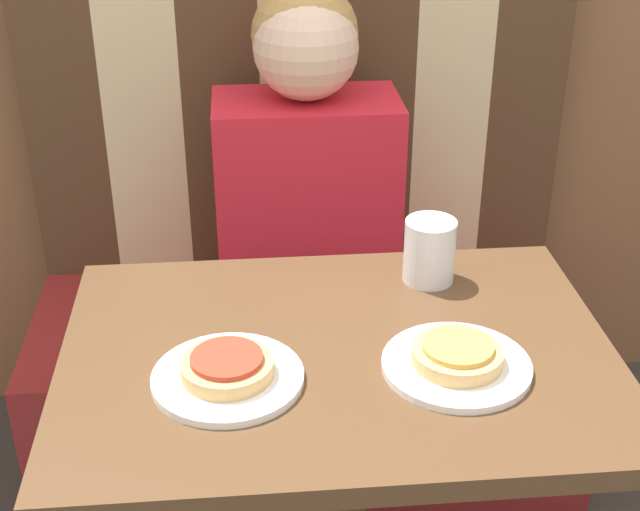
{
  "coord_description": "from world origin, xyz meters",
  "views": [
    {
      "loc": [
        -0.13,
        -1.13,
        1.49
      ],
      "look_at": [
        0.0,
        0.31,
        0.72
      ],
      "focal_mm": 50.0,
      "sensor_mm": 36.0,
      "label": 1
    }
  ],
  "objects_px": {
    "plate_left": "(228,378)",
    "plate_right": "(456,365)",
    "pizza_left": "(227,366)",
    "pizza_right": "(457,354)",
    "person": "(307,159)",
    "drinking_cup": "(430,251)"
  },
  "relations": [
    {
      "from": "plate_left",
      "to": "plate_right",
      "type": "xyz_separation_m",
      "value": [
        0.34,
        0.0,
        0.0
      ]
    },
    {
      "from": "pizza_left",
      "to": "pizza_right",
      "type": "relative_size",
      "value": 1.0
    },
    {
      "from": "person",
      "to": "pizza_left",
      "type": "relative_size",
      "value": 5.41
    },
    {
      "from": "pizza_left",
      "to": "drinking_cup",
      "type": "relative_size",
      "value": 1.2
    },
    {
      "from": "person",
      "to": "plate_right",
      "type": "xyz_separation_m",
      "value": [
        0.17,
        -0.68,
        -0.06
      ]
    },
    {
      "from": "person",
      "to": "drinking_cup",
      "type": "bearing_deg",
      "value": -66.66
    },
    {
      "from": "plate_left",
      "to": "pizza_right",
      "type": "distance_m",
      "value": 0.34
    },
    {
      "from": "pizza_left",
      "to": "drinking_cup",
      "type": "xyz_separation_m",
      "value": [
        0.35,
        0.27,
        0.03
      ]
    },
    {
      "from": "plate_right",
      "to": "pizza_left",
      "type": "height_order",
      "value": "pizza_left"
    },
    {
      "from": "pizza_left",
      "to": "pizza_right",
      "type": "height_order",
      "value": "same"
    },
    {
      "from": "person",
      "to": "plate_left",
      "type": "bearing_deg",
      "value": -103.83
    },
    {
      "from": "drinking_cup",
      "to": "person",
      "type": "bearing_deg",
      "value": 113.34
    },
    {
      "from": "pizza_right",
      "to": "drinking_cup",
      "type": "relative_size",
      "value": 1.2
    },
    {
      "from": "person",
      "to": "drinking_cup",
      "type": "distance_m",
      "value": 0.45
    },
    {
      "from": "plate_right",
      "to": "pizza_left",
      "type": "relative_size",
      "value": 1.65
    },
    {
      "from": "person",
      "to": "plate_right",
      "type": "height_order",
      "value": "person"
    },
    {
      "from": "pizza_left",
      "to": "person",
      "type": "bearing_deg",
      "value": 76.17
    },
    {
      "from": "plate_left",
      "to": "pizza_left",
      "type": "distance_m",
      "value": 0.02
    },
    {
      "from": "plate_left",
      "to": "drinking_cup",
      "type": "xyz_separation_m",
      "value": [
        0.35,
        0.27,
        0.05
      ]
    },
    {
      "from": "plate_right",
      "to": "pizza_right",
      "type": "xyz_separation_m",
      "value": [
        0.0,
        0.0,
        0.02
      ]
    },
    {
      "from": "plate_right",
      "to": "drinking_cup",
      "type": "xyz_separation_m",
      "value": [
        0.01,
        0.27,
        0.05
      ]
    },
    {
      "from": "plate_right",
      "to": "pizza_left",
      "type": "distance_m",
      "value": 0.34
    }
  ]
}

